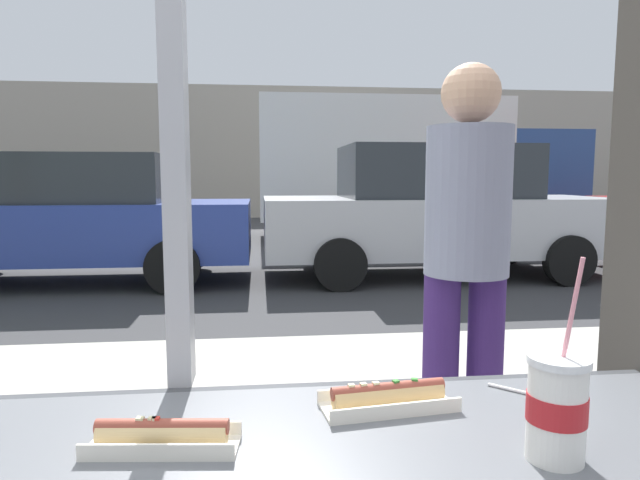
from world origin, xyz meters
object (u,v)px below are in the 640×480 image
(pedestrian, at_px, (466,250))
(box_truck, at_px, (411,164))
(soda_cup_right, at_px, (557,406))
(hotdog_tray_near, at_px, (388,397))
(parked_car_blue, at_px, (68,217))
(hotdog_tray_far, at_px, (163,435))
(parked_car_silver, at_px, (435,211))

(pedestrian, bearing_deg, box_truck, 75.69)
(soda_cup_right, bearing_deg, hotdog_tray_near, 134.56)
(soda_cup_right, xyz_separation_m, parked_car_blue, (-2.90, 6.59, -0.16))
(soda_cup_right, height_order, parked_car_blue, parked_car_blue)
(hotdog_tray_near, xyz_separation_m, hotdog_tray_far, (-0.40, -0.12, 0.00))
(hotdog_tray_far, height_order, parked_car_blue, parked_car_blue)
(hotdog_tray_far, relative_size, parked_car_blue, 0.05)
(hotdog_tray_far, xyz_separation_m, parked_car_silver, (2.56, 6.48, -0.05))
(soda_cup_right, xyz_separation_m, box_truck, (2.89, 11.30, 0.62))
(hotdog_tray_far, xyz_separation_m, pedestrian, (0.95, 1.14, 0.14))
(pedestrian, bearing_deg, hotdog_tray_far, -129.78)
(hotdog_tray_far, bearing_deg, soda_cup_right, -9.32)
(hotdog_tray_far, bearing_deg, box_truck, 72.59)
(parked_car_blue, xyz_separation_m, pedestrian, (3.23, -5.35, 0.24))
(parked_car_silver, height_order, box_truck, box_truck)
(parked_car_silver, relative_size, pedestrian, 2.87)
(parked_car_silver, bearing_deg, soda_cup_right, -106.37)
(box_truck, bearing_deg, soda_cup_right, -104.35)
(soda_cup_right, relative_size, box_truck, 0.05)
(hotdog_tray_near, xyz_separation_m, pedestrian, (0.54, 1.02, 0.14))
(parked_car_blue, xyz_separation_m, box_truck, (5.79, 4.71, 0.79))
(hotdog_tray_far, distance_m, parked_car_silver, 6.97)
(hotdog_tray_near, distance_m, pedestrian, 1.16)
(pedestrian, bearing_deg, soda_cup_right, -104.73)
(parked_car_silver, bearing_deg, box_truck, 78.54)
(hotdog_tray_near, distance_m, parked_car_blue, 6.91)
(parked_car_silver, relative_size, box_truck, 0.67)
(parked_car_blue, relative_size, box_truck, 0.67)
(parked_car_silver, xyz_separation_m, box_truck, (0.95, 4.71, 0.73))
(soda_cup_right, distance_m, hotdog_tray_far, 0.63)
(hotdog_tray_near, xyz_separation_m, parked_car_blue, (-2.68, 6.37, -0.10))
(hotdog_tray_near, bearing_deg, hotdog_tray_far, -163.76)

